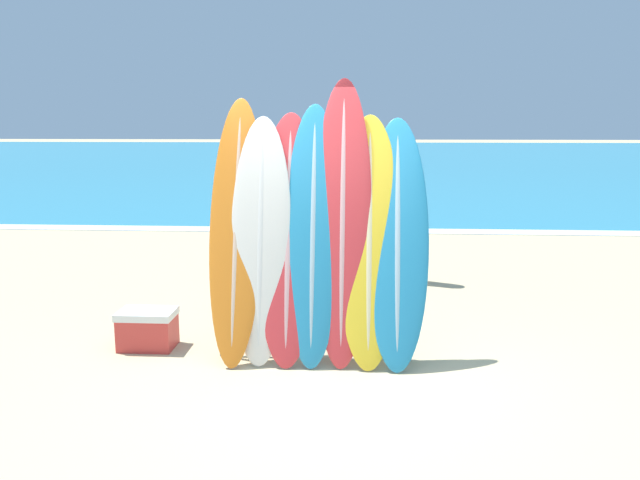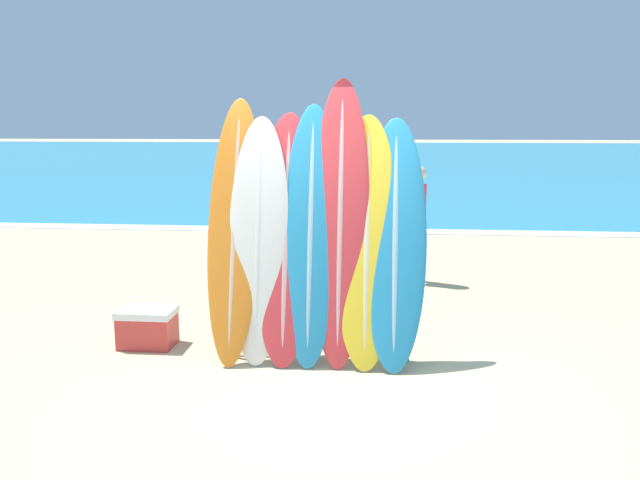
% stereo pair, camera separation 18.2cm
% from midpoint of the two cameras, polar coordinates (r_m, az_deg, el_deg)
% --- Properties ---
extents(ground_plane, '(160.00, 160.00, 0.00)m').
position_cam_midpoint_polar(ground_plane, '(5.48, 1.79, -12.71)').
color(ground_plane, '#CCB789').
extents(ocean_water, '(120.00, 60.00, 0.01)m').
position_cam_midpoint_polar(ocean_water, '(41.92, 4.86, 7.63)').
color(ocean_water, teal).
rests_on(ocean_water, ground_plane).
extents(surfboard_rack, '(1.80, 0.04, 0.95)m').
position_cam_midpoint_polar(surfboard_rack, '(5.79, 0.18, -6.01)').
color(surfboard_rack, '#47474C').
rests_on(surfboard_rack, ground_plane).
extents(surfboard_slot_0, '(0.50, 0.85, 2.42)m').
position_cam_midpoint_polar(surfboard_slot_0, '(5.79, -6.92, 0.99)').
color(surfboard_slot_0, orange).
rests_on(surfboard_slot_0, ground_plane).
extents(surfboard_slot_1, '(0.56, 0.63, 2.24)m').
position_cam_midpoint_polar(surfboard_slot_1, '(5.72, -4.73, 0.03)').
color(surfboard_slot_1, silver).
rests_on(surfboard_slot_1, ground_plane).
extents(surfboard_slot_2, '(0.58, 0.73, 2.28)m').
position_cam_midpoint_polar(surfboard_slot_2, '(5.70, -2.21, 0.21)').
color(surfboard_slot_2, red).
rests_on(surfboard_slot_2, ground_plane).
extents(surfboard_slot_3, '(0.53, 0.74, 2.36)m').
position_cam_midpoint_polar(surfboard_slot_3, '(5.67, 0.06, 0.56)').
color(surfboard_slot_3, teal).
rests_on(surfboard_slot_3, ground_plane).
extents(surfboard_slot_4, '(0.54, 0.77, 2.59)m').
position_cam_midpoint_polar(surfboard_slot_4, '(5.66, 2.78, 1.74)').
color(surfboard_slot_4, red).
rests_on(surfboard_slot_4, ground_plane).
extents(surfboard_slot_5, '(0.59, 0.76, 2.26)m').
position_cam_midpoint_polar(surfboard_slot_5, '(5.65, 5.22, -0.02)').
color(surfboard_slot_5, yellow).
rests_on(surfboard_slot_5, ground_plane).
extents(surfboard_slot_6, '(0.57, 0.80, 2.23)m').
position_cam_midpoint_polar(surfboard_slot_6, '(5.66, 7.79, -0.20)').
color(surfboard_slot_6, teal).
rests_on(surfboard_slot_6, ground_plane).
extents(person_near_water, '(0.22, 0.28, 1.66)m').
position_cam_midpoint_polar(person_near_water, '(9.09, -7.29, 2.54)').
color(person_near_water, '#A87A5B').
rests_on(person_near_water, ground_plane).
extents(person_mid_beach, '(0.24, 0.28, 1.61)m').
position_cam_midpoint_polar(person_mid_beach, '(8.59, 9.47, 1.84)').
color(person_mid_beach, beige).
rests_on(person_mid_beach, ground_plane).
extents(person_far_left, '(0.27, 0.21, 1.60)m').
position_cam_midpoint_polar(person_far_left, '(11.36, 3.17, 4.06)').
color(person_far_left, beige).
rests_on(person_far_left, ground_plane).
extents(cooler_box, '(0.54, 0.38, 0.38)m').
position_cam_midpoint_polar(cooler_box, '(6.41, -14.71, -7.73)').
color(cooler_box, red).
rests_on(cooler_box, ground_plane).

